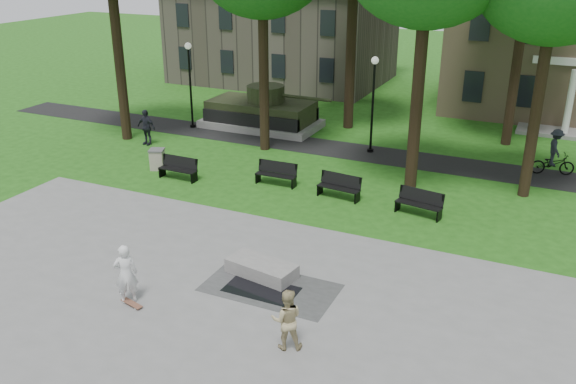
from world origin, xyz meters
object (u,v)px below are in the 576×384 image
object	(u,v)px
concrete_block	(262,268)
park_bench_0	(179,167)
trash_bin	(157,159)
skateboarder	(126,274)
friend_watching	(287,319)
cyclist	(554,156)

from	to	relation	value
concrete_block	park_bench_0	world-z (taller)	park_bench_0
concrete_block	trash_bin	distance (m)	11.06
concrete_block	skateboarder	world-z (taller)	skateboarder
concrete_block	park_bench_0	xyz separation A→B (m)	(-7.21, 6.05, 0.28)
skateboarder	trash_bin	xyz separation A→B (m)	(-6.01, 9.66, -0.44)
friend_watching	park_bench_0	bearing A→B (deg)	-69.12
concrete_block	park_bench_0	distance (m)	9.41
friend_watching	skateboarder	bearing A→B (deg)	-25.74
concrete_block	trash_bin	size ratio (longest dim) A/B	2.29
skateboarder	friend_watching	distance (m)	5.08
park_bench_0	trash_bin	world-z (taller)	park_bench_0
skateboarder	park_bench_0	bearing A→B (deg)	-103.96
friend_watching	cyclist	bearing A→B (deg)	-133.55
trash_bin	concrete_block	bearing A→B (deg)	-37.13
park_bench_0	trash_bin	bearing A→B (deg)	159.59
park_bench_0	trash_bin	distance (m)	1.73
friend_watching	trash_bin	world-z (taller)	friend_watching
concrete_block	friend_watching	distance (m)	3.83
concrete_block	skateboarder	size ratio (longest dim) A/B	1.21
friend_watching	park_bench_0	distance (m)	13.12
park_bench_0	concrete_block	bearing A→B (deg)	-39.20
friend_watching	park_bench_0	world-z (taller)	friend_watching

